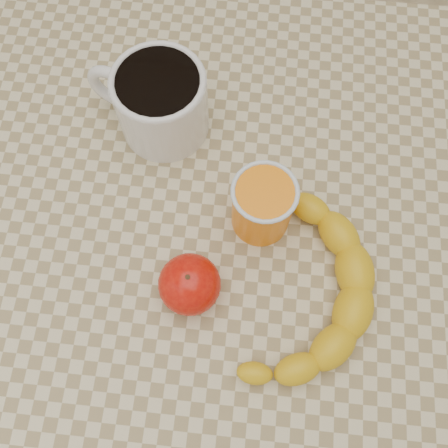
# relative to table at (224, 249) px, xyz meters

# --- Properties ---
(ground) EXTENTS (3.00, 3.00, 0.00)m
(ground) POSITION_rel_table_xyz_m (0.00, 0.00, -0.66)
(ground) COLOR tan
(ground) RESTS_ON ground
(table) EXTENTS (0.80, 0.80, 0.75)m
(table) POSITION_rel_table_xyz_m (0.00, 0.00, 0.00)
(table) COLOR beige
(table) RESTS_ON ground
(coffee_mug) EXTENTS (0.18, 0.15, 0.10)m
(coffee_mug) POSITION_rel_table_xyz_m (-0.10, 0.15, 0.14)
(coffee_mug) COLOR silver
(coffee_mug) RESTS_ON table
(orange_juice_glass) EXTENTS (0.08, 0.08, 0.09)m
(orange_juice_glass) POSITION_rel_table_xyz_m (0.05, 0.02, 0.13)
(orange_juice_glass) COLOR orange
(orange_juice_glass) RESTS_ON table
(apple) EXTENTS (0.09, 0.09, 0.07)m
(apple) POSITION_rel_table_xyz_m (-0.03, -0.08, 0.12)
(apple) COLOR #A60905
(apple) RESTS_ON table
(banana) EXTENTS (0.32, 0.38, 0.05)m
(banana) POSITION_rel_table_xyz_m (0.10, -0.07, 0.11)
(banana) COLOR gold
(banana) RESTS_ON table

